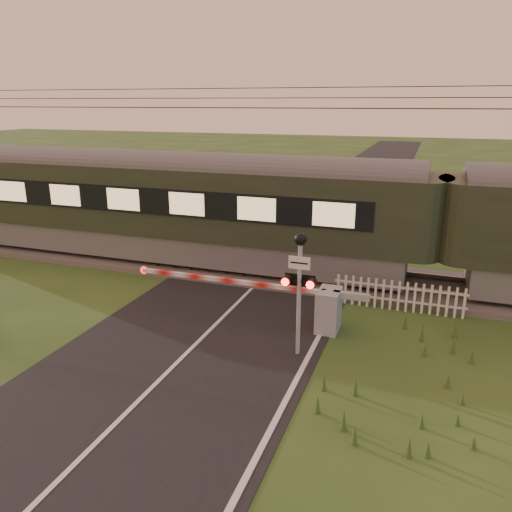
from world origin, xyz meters
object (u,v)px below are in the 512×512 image
at_px(train, 442,225).
at_px(boom_gate, 318,306).
at_px(crossing_signal, 300,273).
at_px(picket_fence, 399,296).

relative_size(train, boom_gate, 6.09).
xyz_separation_m(train, boom_gate, (-2.87, -3.82, -1.52)).
distance_m(train, crossing_signal, 6.12).
distance_m(train, boom_gate, 5.01).
height_order(train, picket_fence, train).
bearing_deg(crossing_signal, boom_gate, 85.23).
relative_size(boom_gate, crossing_signal, 2.22).
xyz_separation_m(train, picket_fence, (-0.97, -1.89, -1.69)).
bearing_deg(crossing_signal, train, 60.70).
relative_size(boom_gate, picket_fence, 1.79).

